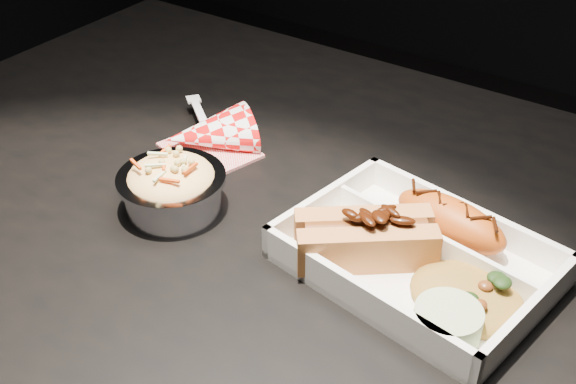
{
  "coord_description": "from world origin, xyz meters",
  "views": [
    {
      "loc": [
        0.35,
        -0.53,
        1.23
      ],
      "look_at": [
        0.02,
        -0.04,
        0.81
      ],
      "focal_mm": 45.0,
      "sensor_mm": 36.0,
      "label": 1
    }
  ],
  "objects_px": {
    "dining_table": "(298,274)",
    "napkin_fork": "(208,134)",
    "hotdog": "(365,236)",
    "fried_pastry": "(450,221)",
    "food_tray": "(417,261)",
    "foil_coleslaw_cup": "(172,185)"
  },
  "relations": [
    {
      "from": "hotdog",
      "to": "foil_coleslaw_cup",
      "type": "distance_m",
      "value": 0.22
    },
    {
      "from": "food_tray",
      "to": "foil_coleslaw_cup",
      "type": "distance_m",
      "value": 0.27
    },
    {
      "from": "hotdog",
      "to": "food_tray",
      "type": "bearing_deg",
      "value": -16.42
    },
    {
      "from": "hotdog",
      "to": "napkin_fork",
      "type": "distance_m",
      "value": 0.29
    },
    {
      "from": "dining_table",
      "to": "napkin_fork",
      "type": "height_order",
      "value": "napkin_fork"
    },
    {
      "from": "dining_table",
      "to": "hotdog",
      "type": "xyz_separation_m",
      "value": [
        0.1,
        -0.03,
        0.12
      ]
    },
    {
      "from": "food_tray",
      "to": "hotdog",
      "type": "distance_m",
      "value": 0.06
    },
    {
      "from": "hotdog",
      "to": "dining_table",
      "type": "bearing_deg",
      "value": 124.52
    },
    {
      "from": "dining_table",
      "to": "napkin_fork",
      "type": "xyz_separation_m",
      "value": [
        -0.17,
        0.05,
        0.11
      ]
    },
    {
      "from": "dining_table",
      "to": "fried_pastry",
      "type": "xyz_separation_m",
      "value": [
        0.16,
        0.04,
        0.12
      ]
    },
    {
      "from": "dining_table",
      "to": "fried_pastry",
      "type": "bearing_deg",
      "value": 14.84
    },
    {
      "from": "fried_pastry",
      "to": "foil_coleslaw_cup",
      "type": "distance_m",
      "value": 0.3
    },
    {
      "from": "napkin_fork",
      "to": "food_tray",
      "type": "bearing_deg",
      "value": 26.47
    },
    {
      "from": "hotdog",
      "to": "foil_coleslaw_cup",
      "type": "xyz_separation_m",
      "value": [
        -0.22,
        -0.04,
        -0.0
      ]
    },
    {
      "from": "foil_coleslaw_cup",
      "to": "napkin_fork",
      "type": "xyz_separation_m",
      "value": [
        -0.06,
        0.13,
        -0.02
      ]
    },
    {
      "from": "food_tray",
      "to": "hotdog",
      "type": "bearing_deg",
      "value": -149.23
    },
    {
      "from": "fried_pastry",
      "to": "food_tray",
      "type": "bearing_deg",
      "value": -99.4
    },
    {
      "from": "dining_table",
      "to": "fried_pastry",
      "type": "distance_m",
      "value": 0.2
    },
    {
      "from": "dining_table",
      "to": "napkin_fork",
      "type": "relative_size",
      "value": 7.56
    },
    {
      "from": "hotdog",
      "to": "napkin_fork",
      "type": "height_order",
      "value": "napkin_fork"
    },
    {
      "from": "hotdog",
      "to": "napkin_fork",
      "type": "bearing_deg",
      "value": 124.82
    },
    {
      "from": "fried_pastry",
      "to": "dining_table",
      "type": "bearing_deg",
      "value": -165.16
    }
  ]
}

